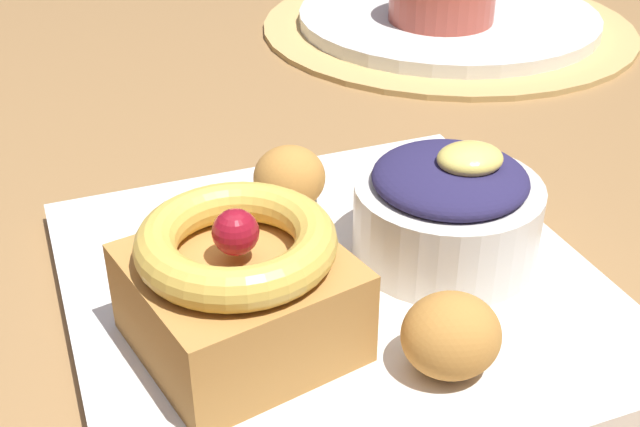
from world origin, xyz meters
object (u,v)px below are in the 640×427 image
at_px(front_plate, 334,289).
at_px(berry_ramekin, 448,209).
at_px(fritter_front, 289,177).
at_px(cake_slice, 236,286).
at_px(fritter_middle, 451,335).
at_px(back_plate, 448,17).

relative_size(front_plate, berry_ramekin, 2.70).
bearing_deg(front_plate, fritter_front, 87.29).
height_order(cake_slice, fritter_middle, cake_slice).
relative_size(cake_slice, back_plate, 0.37).
bearing_deg(back_plate, fritter_front, -132.78).
xyz_separation_m(front_plate, back_plate, (0.26, 0.35, 0.01)).
distance_m(fritter_front, back_plate, 0.38).
bearing_deg(fritter_middle, back_plate, 61.29).
bearing_deg(cake_slice, berry_ramekin, 14.19).
xyz_separation_m(fritter_front, back_plate, (0.26, 0.28, -0.02)).
distance_m(front_plate, fritter_front, 0.08).
bearing_deg(fritter_front, front_plate, -92.71).
distance_m(berry_ramekin, back_plate, 0.41).
height_order(front_plate, cake_slice, cake_slice).
bearing_deg(back_plate, fritter_middle, -118.71).
bearing_deg(front_plate, back_plate, 53.81).
bearing_deg(back_plate, berry_ramekin, -119.02).
bearing_deg(berry_ramekin, front_plate, -179.48).
height_order(front_plate, fritter_middle, fritter_middle).
distance_m(front_plate, cake_slice, 0.08).
height_order(fritter_front, back_plate, fritter_front).
xyz_separation_m(front_plate, cake_slice, (-0.06, -0.03, 0.04)).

